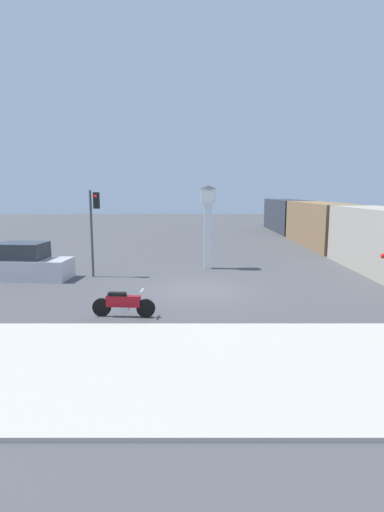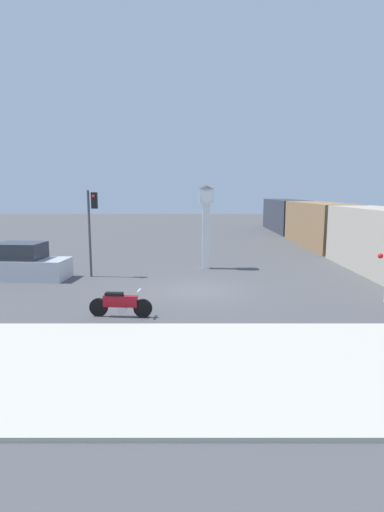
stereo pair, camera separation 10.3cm
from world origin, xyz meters
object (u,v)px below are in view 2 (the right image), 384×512
(clock_tower, at_px, (207,215))
(parked_car, at_px, (25,264))
(traffic_light, at_px, (93,218))
(motorcycle, at_px, (122,304))
(freight_train, at_px, (320,224))

(clock_tower, xyz_separation_m, parked_car, (-9.08, -2.68, -2.27))
(parked_car, bearing_deg, traffic_light, 13.27)
(parked_car, bearing_deg, motorcycle, -41.45)
(clock_tower, relative_size, parked_car, 1.06)
(traffic_light, height_order, parked_car, traffic_light)
(freight_train, height_order, traffic_light, traffic_light)
(clock_tower, height_order, parked_car, clock_tower)
(motorcycle, relative_size, clock_tower, 0.48)
(motorcycle, height_order, clock_tower, clock_tower)
(freight_train, relative_size, parked_car, 7.93)
(freight_train, height_order, parked_car, freight_train)
(clock_tower, height_order, freight_train, clock_tower)
(clock_tower, xyz_separation_m, traffic_light, (-5.75, -2.18, -0.04))
(traffic_light, distance_m, parked_car, 4.03)
(traffic_light, bearing_deg, freight_train, 38.36)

